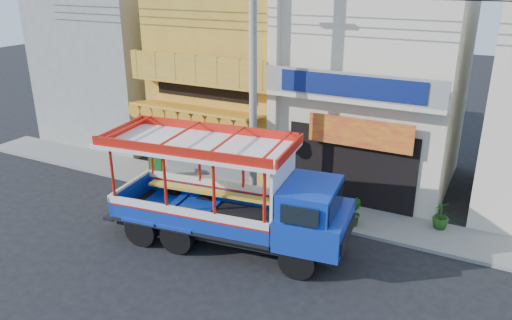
{
  "coord_description": "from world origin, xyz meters",
  "views": [
    {
      "loc": [
        6.58,
        -11.06,
        8.0
      ],
      "look_at": [
        -0.47,
        2.5,
        2.19
      ],
      "focal_mm": 35.0,
      "sensor_mm": 36.0,
      "label": 1
    }
  ],
  "objects": [
    {
      "name": "ground",
      "position": [
        0.0,
        0.0,
        0.0
      ],
      "size": [
        90.0,
        90.0,
        0.0
      ],
      "primitive_type": "plane",
      "color": "black",
      "rests_on": "ground"
    },
    {
      "name": "sidewalk",
      "position": [
        0.0,
        4.0,
        0.06
      ],
      "size": [
        30.0,
        2.0,
        0.12
      ],
      "primitive_type": "cube",
      "color": "slate",
      "rests_on": "ground"
    },
    {
      "name": "shophouse_left",
      "position": [
        -4.0,
        7.96,
        4.11
      ],
      "size": [
        6.0,
        7.5,
        8.24
      ],
      "color": "#BF802A",
      "rests_on": "ground"
    },
    {
      "name": "shophouse_right",
      "position": [
        2.0,
        7.96,
        4.11
      ],
      "size": [
        6.0,
        6.75,
        8.24
      ],
      "color": "beige",
      "rests_on": "ground"
    },
    {
      "name": "party_pilaster",
      "position": [
        -1.0,
        4.85,
        4.0
      ],
      "size": [
        0.35,
        0.3,
        8.0
      ],
      "primitive_type": "cube",
      "color": "beige",
      "rests_on": "ground"
    },
    {
      "name": "filler_building_left",
      "position": [
        -11.0,
        8.0,
        3.8
      ],
      "size": [
        6.0,
        6.0,
        7.6
      ],
      "primitive_type": "cube",
      "color": "gray",
      "rests_on": "ground"
    },
    {
      "name": "utility_pole",
      "position": [
        -0.85,
        3.3,
        5.03
      ],
      "size": [
        28.0,
        0.26,
        9.0
      ],
      "color": "gray",
      "rests_on": "ground"
    },
    {
      "name": "songthaew_truck",
      "position": [
        0.04,
        0.71,
        1.69
      ],
      "size": [
        7.73,
        3.29,
        3.5
      ],
      "color": "black",
      "rests_on": "ground"
    },
    {
      "name": "green_sign",
      "position": [
        -5.77,
        3.8,
        0.53
      ],
      "size": [
        0.64,
        0.31,
        0.99
      ],
      "color": "black",
      "rests_on": "sidewalk"
    },
    {
      "name": "potted_plant_b",
      "position": [
        2.65,
        3.47,
        0.57
      ],
      "size": [
        0.57,
        0.62,
        0.91
      ],
      "primitive_type": "imported",
      "rotation": [
        0.0,
        0.0,
        1.99
      ],
      "color": "#1F4F16",
      "rests_on": "sidewalk"
    },
    {
      "name": "potted_plant_c",
      "position": [
        5.23,
        4.55,
        0.59
      ],
      "size": [
        0.73,
        0.73,
        0.93
      ],
      "primitive_type": "imported",
      "rotation": [
        0.0,
        0.0,
        4.11
      ],
      "color": "#1F4F16",
      "rests_on": "sidewalk"
    }
  ]
}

